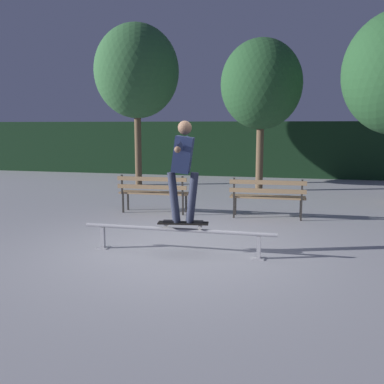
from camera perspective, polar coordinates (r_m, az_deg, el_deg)
ground_plane at (r=6.94m, az=-1.62°, el=-7.76°), size 90.00×90.00×0.00m
hedge_backdrop at (r=17.36m, az=7.54°, el=5.72°), size 24.00×1.20×2.13m
grind_rail at (r=6.72m, az=-1.94°, el=-5.46°), size 3.07×0.18×0.41m
skateboard at (r=6.66m, az=-1.19°, el=-4.18°), size 0.80×0.31×0.09m
skateboarder at (r=6.51m, az=-1.19°, el=3.87°), size 0.63×1.40×1.56m
park_bench_leftmost at (r=9.77m, az=-5.14°, el=0.28°), size 1.61×0.45×0.88m
park_bench_left_center at (r=9.29m, az=9.98°, el=-0.25°), size 1.61×0.45×0.88m
tree_behind_benches at (r=13.24m, az=9.18°, el=13.87°), size 2.40×2.40×4.51m
tree_far_left at (r=14.57m, az=-7.34°, el=15.54°), size 2.74×2.74×5.23m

